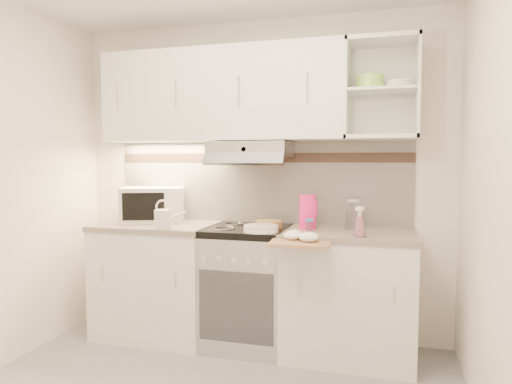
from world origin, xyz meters
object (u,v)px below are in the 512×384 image
pink_pitcher (308,211)px  cutting_board (301,242)px  microwave (153,204)px  spray_bottle (360,224)px  watering_can (164,218)px  plate_stack (261,228)px  glass_jar (353,214)px  electric_range (248,286)px

pink_pitcher → cutting_board: (0.02, -0.42, -0.15)m
microwave → spray_bottle: size_ratio=2.77×
watering_can → cutting_board: bearing=-15.1°
spray_bottle → plate_stack: bearing=-164.9°
glass_jar → plate_stack: bearing=-152.4°
electric_range → spray_bottle: (0.83, -0.22, 0.53)m
pink_pitcher → plate_stack: bearing=-124.1°
microwave → glass_jar: microwave is taller
glass_jar → spray_bottle: (0.07, -0.36, -0.03)m
spray_bottle → microwave: bearing=-172.8°
plate_stack → spray_bottle: spray_bottle is taller
glass_jar → cutting_board: bearing=-121.2°
plate_stack → spray_bottle: bearing=-3.4°
watering_can → pink_pitcher: pink_pitcher is taller
watering_can → electric_range: bearing=13.0°
plate_stack → cutting_board: plate_stack is taller
pink_pitcher → spray_bottle: (0.39, -0.29, -0.04)m
plate_stack → microwave: bearing=163.4°
electric_range → glass_jar: bearing=10.3°
pink_pitcher → spray_bottle: pink_pitcher is taller
spray_bottle → electric_range: bearing=-176.3°
microwave → plate_stack: (0.99, -0.30, -0.12)m
watering_can → spray_bottle: spray_bottle is taller
glass_jar → watering_can: bearing=-165.0°
spray_bottle → cutting_board: (-0.37, -0.13, -0.11)m
plate_stack → spray_bottle: (0.68, -0.04, 0.06)m
watering_can → cutting_board: 1.05m
watering_can → plate_stack: (0.73, 0.04, -0.05)m
pink_pitcher → glass_jar: (0.32, 0.07, -0.01)m
watering_can → spray_bottle: bearing=-7.9°
cutting_board → spray_bottle: bearing=16.2°
spray_bottle → cutting_board: spray_bottle is taller
watering_can → plate_stack: 0.73m
spray_bottle → cutting_board: bearing=-141.7°
electric_range → glass_jar: size_ratio=4.08×
plate_stack → cutting_board: (0.31, -0.17, -0.05)m
watering_can → pink_pitcher: bearing=7.8°
spray_bottle → glass_jar: bearing=119.3°
electric_range → plate_stack: bearing=-49.9°
pink_pitcher → glass_jar: bearing=28.6°
pink_pitcher → spray_bottle: size_ratio=1.16×
cutting_board → glass_jar: bearing=55.2°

